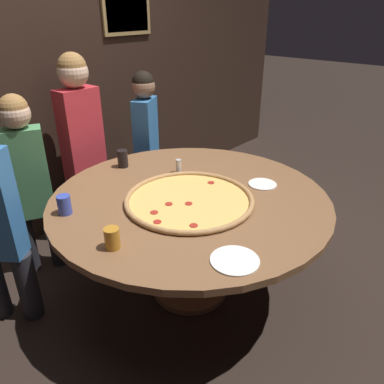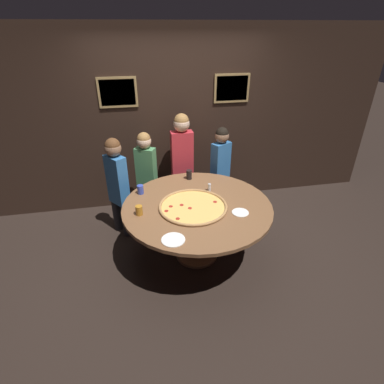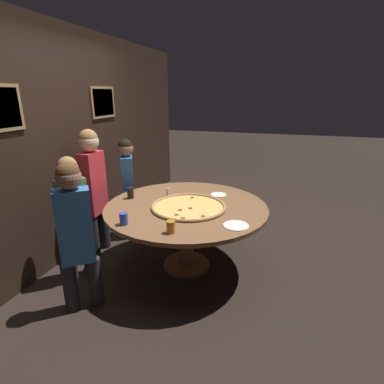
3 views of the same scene
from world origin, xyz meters
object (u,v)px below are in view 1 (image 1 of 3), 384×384
diner_side_right (82,139)px  diner_far_right (146,139)px  giant_pizza (189,199)px  drink_cup_far_left (123,159)px  drink_cup_near_left (112,238)px  diner_far_left (28,177)px  dining_table (190,212)px  white_plate_far_back (235,260)px  white_plate_left_side (262,184)px  drink_cup_beside_pizza (64,205)px  condiment_shaker (178,166)px

diner_side_right → diner_far_right: (0.54, -0.15, -0.10)m
giant_pizza → drink_cup_far_left: drink_cup_far_left is taller
drink_cup_near_left → diner_far_left: size_ratio=0.08×
dining_table → white_plate_far_back: size_ratio=7.43×
drink_cup_far_left → drink_cup_near_left: (-0.69, -0.75, -0.01)m
dining_table → diner_far_left: diner_far_left is taller
giant_pizza → drink_cup_near_left: (-0.60, -0.03, 0.04)m
drink_cup_near_left → white_plate_far_back: bearing=-59.6°
drink_cup_far_left → diner_far_right: bearing=31.4°
drink_cup_near_left → diner_far_right: bearing=41.3°
white_plate_far_back → diner_far_right: diner_far_right is taller
drink_cup_far_left → white_plate_left_side: size_ratio=0.68×
drink_cup_beside_pizza → condiment_shaker: size_ratio=1.14×
dining_table → white_plate_left_side: size_ratio=9.30×
drink_cup_beside_pizza → diner_side_right: size_ratio=0.07×
white_plate_left_side → condiment_shaker: size_ratio=1.90×
drink_cup_beside_pizza → drink_cup_near_left: drink_cup_beside_pizza is taller
dining_table → drink_cup_far_left: (0.03, 0.67, 0.18)m
diner_far_right → diner_far_left: bearing=-30.6°
dining_table → drink_cup_beside_pizza: size_ratio=15.49×
dining_table → white_plate_far_back: (-0.36, -0.59, 0.12)m
giant_pizza → diner_side_right: diner_side_right is taller
dining_table → white_plate_left_side: white_plate_left_side is taller
drink_cup_far_left → condiment_shaker: (0.18, -0.38, -0.01)m
giant_pizza → condiment_shaker: 0.44m
drink_cup_far_left → white_plate_far_back: size_ratio=0.54×
dining_table → drink_cup_beside_pizza: 0.75m
giant_pizza → drink_cup_beside_pizza: drink_cup_beside_pizza is taller
diner_side_right → drink_cup_beside_pizza: bearing=48.7°
drink_cup_beside_pizza → diner_far_left: size_ratio=0.08×
drink_cup_near_left → diner_far_right: diner_far_right is taller
white_plate_far_back → condiment_shaker: condiment_shaker is taller
drink_cup_beside_pizza → diner_far_left: bearing=80.4°
condiment_shaker → drink_cup_beside_pizza: bearing=173.5°
white_plate_left_side → diner_side_right: 1.46m
white_plate_far_back → diner_side_right: (0.38, 1.72, 0.11)m
condiment_shaker → diner_side_right: diner_side_right is taller
dining_table → white_plate_left_side: (0.43, -0.26, 0.12)m
giant_pizza → white_plate_left_side: (0.49, -0.21, -0.01)m
dining_table → white_plate_far_back: 0.70m
giant_pizza → white_plate_left_side: size_ratio=4.23×
dining_table → drink_cup_far_left: size_ratio=13.66×
diner_far_right → diner_far_left: diner_far_right is taller
white_plate_far_back → condiment_shaker: 1.05m
diner_side_right → diner_far_right: size_ratio=1.14×
dining_table → diner_side_right: bearing=89.2°
white_plate_far_back → diner_side_right: 1.77m
drink_cup_beside_pizza → diner_far_left: (0.11, 0.62, -0.05)m
drink_cup_far_left → drink_cup_near_left: drink_cup_far_left is taller
condiment_shaker → giant_pizza: bearing=-129.0°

